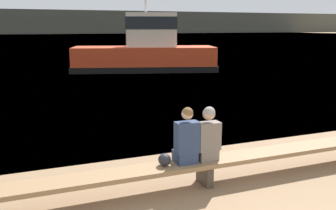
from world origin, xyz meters
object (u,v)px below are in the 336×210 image
object	(u,v)px
person_right	(208,136)
shopping_bag	(165,160)
person_left	(186,139)
tugboat_red	(146,53)
bench_main	(205,164)

from	to	relation	value
person_right	shopping_bag	xyz separation A→B (m)	(-0.79, 0.02, -0.32)
person_left	shopping_bag	distance (m)	0.50
person_left	tugboat_red	size ratio (longest dim) A/B	0.10
person_right	shopping_bag	distance (m)	0.85
shopping_bag	bench_main	bearing A→B (deg)	-1.67
person_right	bench_main	bearing A→B (deg)	-179.47
person_right	shopping_bag	size ratio (longest dim) A/B	4.05
person_left	tugboat_red	xyz separation A→B (m)	(4.88, 16.71, 0.25)
person_left	person_right	distance (m)	0.40
person_left	person_right	xyz separation A→B (m)	(0.40, -0.00, 0.01)
bench_main	tugboat_red	xyz separation A→B (m)	(4.52, 16.71, 0.74)
person_right	shopping_bag	world-z (taller)	person_right
bench_main	shopping_bag	xyz separation A→B (m)	(-0.74, 0.02, 0.18)
bench_main	tugboat_red	bearing A→B (deg)	74.86
person_right	tugboat_red	bearing A→B (deg)	75.00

